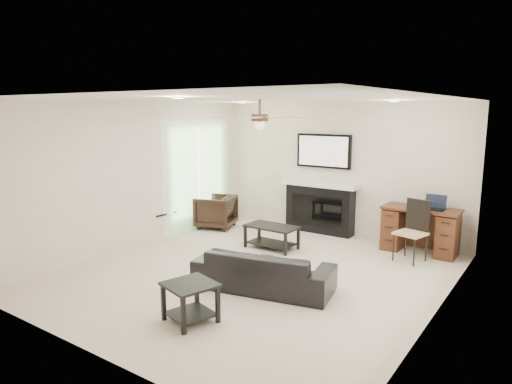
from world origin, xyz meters
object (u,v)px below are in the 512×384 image
at_px(sofa, 263,270).
at_px(armchair, 216,211).
at_px(fireplace_unit, 320,184).
at_px(desk, 420,230).
at_px(coffee_table, 272,237).

bearing_deg(sofa, armchair, -51.61).
bearing_deg(sofa, fireplace_unit, -88.73).
relative_size(sofa, desk, 1.50).
xyz_separation_m(armchair, desk, (3.86, 0.67, 0.05)).
height_order(sofa, coffee_table, sofa).
height_order(armchair, coffee_table, armchair).
distance_m(sofa, desk, 3.09).
xyz_separation_m(armchair, coffee_table, (1.70, -0.55, -0.13)).
bearing_deg(armchair, coffee_table, 54.20).
bearing_deg(desk, sofa, -114.06).
xyz_separation_m(sofa, armchair, (-2.60, 2.15, 0.06)).
bearing_deg(fireplace_unit, coffee_table, -97.55).
relative_size(armchair, desk, 0.60).
bearing_deg(armchair, sofa, 32.54).
bearing_deg(coffee_table, fireplace_unit, 83.24).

